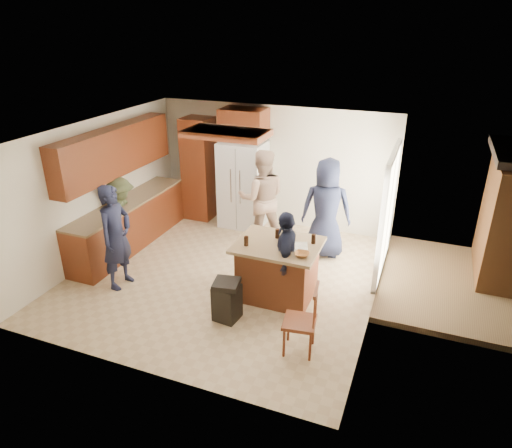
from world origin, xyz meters
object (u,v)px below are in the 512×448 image
at_px(person_side_right, 286,258).
at_px(person_counter, 122,216).
at_px(person_behind_right, 326,209).
at_px(person_front_left, 116,237).
at_px(person_behind_left, 262,198).
at_px(kitchen_island, 277,270).
at_px(refrigerator, 243,185).
at_px(spindle_chair, 301,322).
at_px(trash_bin, 227,300).

bearing_deg(person_side_right, person_counter, -110.81).
relative_size(person_behind_right, person_counter, 1.27).
bearing_deg(person_side_right, person_front_left, -91.07).
distance_m(person_behind_left, person_side_right, 2.05).
relative_size(person_behind_left, kitchen_island, 1.47).
height_order(person_behind_left, person_side_right, person_behind_left).
height_order(person_counter, refrigerator, refrigerator).
bearing_deg(person_front_left, spindle_chair, -95.87).
bearing_deg(person_behind_left, person_side_right, 97.59).
xyz_separation_m(person_behind_left, person_counter, (-2.29, -1.28, -0.21)).
distance_m(person_counter, refrigerator, 2.54).
xyz_separation_m(person_behind_right, person_counter, (-3.54, -1.23, -0.20)).
bearing_deg(kitchen_island, trash_bin, -120.03).
relative_size(person_behind_right, trash_bin, 2.95).
distance_m(person_front_left, trash_bin, 2.12).
distance_m(person_side_right, trash_bin, 1.10).
distance_m(person_front_left, kitchen_island, 2.62).
bearing_deg(person_counter, person_behind_left, -51.76).
relative_size(person_front_left, trash_bin, 2.77).
bearing_deg(refrigerator, trash_bin, -71.27).
relative_size(person_behind_right, refrigerator, 1.03).
bearing_deg(person_behind_left, person_front_left, 31.57).
xyz_separation_m(person_front_left, person_behind_right, (2.88, 2.26, 0.06)).
height_order(person_front_left, trash_bin, person_front_left).
bearing_deg(person_counter, person_side_right, -89.04).
height_order(person_behind_right, trash_bin, person_behind_right).
distance_m(person_front_left, spindle_chair, 3.31).
distance_m(person_behind_left, kitchen_island, 1.97).
bearing_deg(spindle_chair, person_side_right, 117.70).
relative_size(person_side_right, spindle_chair, 1.51).
bearing_deg(person_side_right, trash_bin, -51.90).
bearing_deg(spindle_chair, refrigerator, 123.15).
relative_size(person_side_right, trash_bin, 2.38).
relative_size(refrigerator, trash_bin, 2.86).
distance_m(person_counter, spindle_chair, 4.21).
bearing_deg(person_front_left, person_behind_right, -48.49).
distance_m(person_behind_left, person_counter, 2.63).
height_order(person_front_left, kitchen_island, person_front_left).
height_order(person_counter, trash_bin, person_counter).
xyz_separation_m(refrigerator, spindle_chair, (2.29, -3.51, -0.45)).
distance_m(refrigerator, kitchen_island, 2.88).
height_order(person_counter, spindle_chair, person_counter).
bearing_deg(refrigerator, person_counter, -129.36).
bearing_deg(person_side_right, refrigerator, -157.37).
distance_m(refrigerator, spindle_chair, 4.22).
bearing_deg(person_behind_left, spindle_chair, 96.40).
height_order(kitchen_island, spindle_chair, spindle_chair).
bearing_deg(trash_bin, person_counter, 155.06).
bearing_deg(person_side_right, kitchen_island, -124.99).
relative_size(refrigerator, kitchen_island, 1.41).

